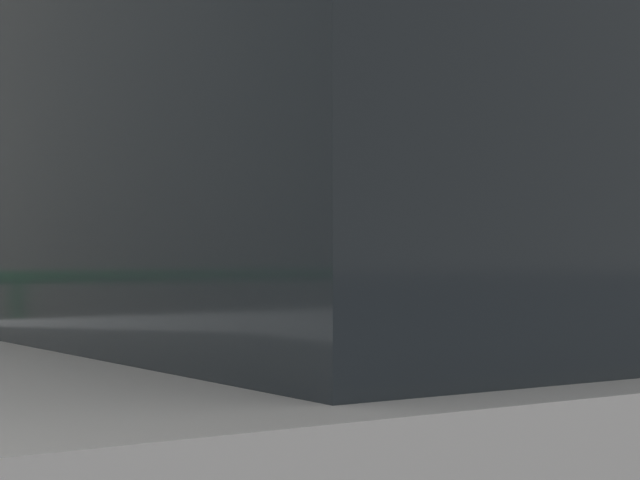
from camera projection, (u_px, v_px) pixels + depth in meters
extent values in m
cylinder|color=slate|center=(292.00, 425.00, 3.87)|extent=(0.07, 0.07, 1.08)
cylinder|color=slate|center=(292.00, 226.00, 3.89)|extent=(0.17, 0.17, 0.31)
sphere|color=silver|center=(292.00, 174.00, 3.89)|extent=(0.17, 0.17, 0.17)
cube|color=black|center=(307.00, 206.00, 3.82)|extent=(0.09, 0.01, 0.07)
cube|color=red|center=(307.00, 242.00, 3.81)|extent=(0.10, 0.02, 0.09)
cylinder|color=brown|center=(421.00, 438.00, 4.27)|extent=(0.15, 0.15, 0.86)
cylinder|color=brown|center=(382.00, 443.00, 4.14)|extent=(0.15, 0.15, 0.86)
cube|color=gray|center=(401.00, 242.00, 4.22)|extent=(0.47, 0.26, 0.65)
sphere|color=tan|center=(401.00, 126.00, 4.23)|extent=(0.23, 0.23, 0.23)
cylinder|color=gray|center=(451.00, 238.00, 4.39)|extent=(0.09, 0.09, 0.61)
cylinder|color=gray|center=(378.00, 210.00, 3.92)|extent=(0.13, 0.45, 0.54)
cube|color=black|center=(528.00, 175.00, 2.34)|extent=(2.10, 1.60, 0.64)
cylinder|color=#1E602D|center=(57.00, 277.00, 5.31)|extent=(24.00, 0.06, 0.06)
cylinder|color=#1E602D|center=(56.00, 374.00, 5.31)|extent=(24.00, 0.05, 0.05)
cylinder|color=#1E602D|center=(56.00, 385.00, 5.31)|extent=(0.06, 0.06, 1.03)
cylinder|color=#1E602D|center=(442.00, 359.00, 6.65)|extent=(0.06, 0.06, 1.03)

